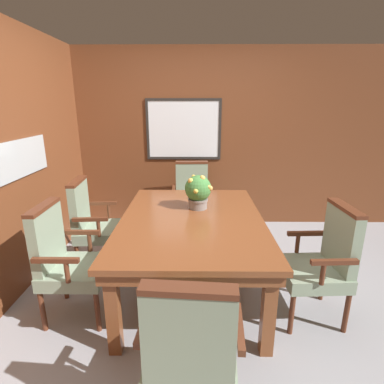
% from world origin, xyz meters
% --- Properties ---
extents(ground_plane, '(14.00, 14.00, 0.00)m').
position_xyz_m(ground_plane, '(0.00, 0.00, 0.00)').
color(ground_plane, '#93969E').
extents(wall_back, '(7.20, 0.08, 2.45)m').
position_xyz_m(wall_back, '(-0.00, 1.90, 1.23)').
color(wall_back, brown).
rests_on(wall_back, ground_plane).
extents(dining_table, '(1.29, 1.81, 0.72)m').
position_xyz_m(dining_table, '(-0.07, 0.20, 0.64)').
color(dining_table, brown).
rests_on(dining_table, ground_plane).
extents(chair_left_near, '(0.49, 0.52, 0.98)m').
position_xyz_m(chair_left_near, '(-1.09, -0.19, 0.52)').
color(chair_left_near, '#562B19').
rests_on(chair_left_near, ground_plane).
extents(chair_left_far, '(0.52, 0.55, 0.98)m').
position_xyz_m(chair_left_far, '(-1.13, 0.59, 0.52)').
color(chair_left_far, '#562B19').
rests_on(chair_left_far, ground_plane).
extents(chair_right_near, '(0.51, 0.54, 0.98)m').
position_xyz_m(chair_right_near, '(0.98, -0.20, 0.52)').
color(chair_right_near, '#562B19').
rests_on(chair_right_near, ground_plane).
extents(chair_head_near, '(0.55, 0.53, 0.98)m').
position_xyz_m(chair_head_near, '(-0.06, -1.12, 0.52)').
color(chair_head_near, '#562B19').
rests_on(chair_head_near, ground_plane).
extents(chair_head_far, '(0.54, 0.51, 0.98)m').
position_xyz_m(chair_head_far, '(-0.09, 1.49, 0.52)').
color(chair_head_far, '#562B19').
rests_on(chair_head_far, ground_plane).
extents(potted_plant, '(0.27, 0.29, 0.34)m').
position_xyz_m(potted_plant, '(-0.01, 0.45, 0.90)').
color(potted_plant, gray).
rests_on(potted_plant, dining_table).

